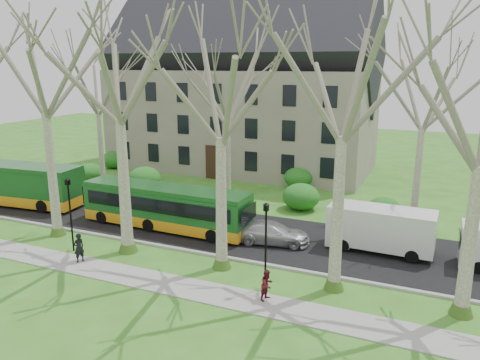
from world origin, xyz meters
name	(u,v)px	position (x,y,z in m)	size (l,w,h in m)	color
ground	(171,261)	(0.00, 0.00, 0.00)	(120.00, 120.00, 0.00)	#376B1E
sidewalk	(144,279)	(0.00, -2.50, 0.03)	(70.00, 2.00, 0.06)	gray
road	(215,229)	(0.00, 5.50, 0.03)	(80.00, 8.00, 0.06)	black
curb	(184,250)	(0.00, 1.50, 0.07)	(80.00, 0.25, 0.14)	#A5A39E
building	(242,89)	(-6.00, 24.00, 8.07)	(26.50, 12.20, 16.00)	gray
tree_row_verge	(169,136)	(0.00, 0.30, 7.00)	(49.00, 7.00, 14.00)	gray
tree_row_far	(230,128)	(-1.33, 11.00, 6.00)	(33.00, 7.00, 12.00)	gray
lamp_row	(159,223)	(0.00, -1.00, 2.57)	(36.22, 0.22, 4.30)	black
hedges	(210,179)	(-4.67, 14.00, 1.00)	(30.60, 8.60, 2.00)	#215A19
bus_lead	(4,182)	(-17.70, 4.32, 1.69)	(13.07, 2.72, 3.27)	#164F1D
bus_follow	(165,207)	(-3.07, 4.43, 1.52)	(11.65, 2.43, 2.91)	#164F1D
sedan	(272,233)	(4.34, 4.65, 0.71)	(1.83, 4.51, 1.31)	silver
van_a	(381,230)	(10.49, 5.97, 1.35)	(5.92, 2.15, 2.58)	silver
pedestrian_a	(79,248)	(-4.47, -2.18, 0.88)	(0.60, 0.39, 1.64)	black
pedestrian_b	(267,285)	(6.48, -2.04, 0.79)	(0.71, 0.55, 1.46)	#581420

